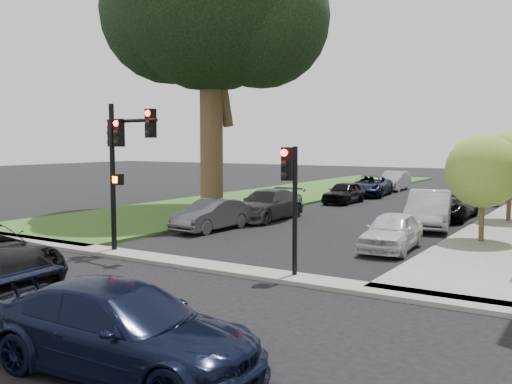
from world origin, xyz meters
The scene contains 17 objects.
ground centered at (0.00, 0.00, 0.00)m, with size 140.00×140.00×0.00m, color black.
grass_strip centered at (-9.00, 24.00, 0.06)m, with size 8.00×44.00×0.12m, color #356222.
sidewalk_cross centered at (0.00, 2.00, 0.06)m, with size 60.00×1.00×0.12m, color slate.
small_tree_a centered at (6.20, 10.38, 2.64)m, with size 2.64×2.64×3.97m.
small_tree_b centered at (6.20, 16.68, 2.75)m, with size 2.76×2.76×4.13m.
traffic_signal_main centered at (-3.41, 2.23, 3.39)m, with size 2.41×0.63×4.91m.
traffic_signal_secondary centered at (2.86, 2.19, 2.48)m, with size 0.47×0.38×3.56m.
car_cross_far centered at (3.61, -4.77, 0.71)m, with size 1.99×4.89×1.42m, color black.
car_parked_0 centered at (3.86, 7.53, 0.65)m, with size 1.53×3.81×1.30m, color silver.
car_parked_1 centered at (3.54, 13.34, 0.80)m, with size 1.69×4.86×1.60m, color #999BA0.
car_parked_2 centered at (3.43, 16.58, 0.69)m, with size 2.29×4.98×1.38m, color black.
car_parked_3 centered at (3.74, 25.09, 0.75)m, with size 1.78×4.42×1.51m, color maroon.
car_parked_5 centered at (-3.94, 7.83, 0.65)m, with size 1.38×3.94×1.30m, color #3F4247.
car_parked_6 centered at (-3.70, 11.86, 0.71)m, with size 1.99×4.90×1.42m, color #3F4247.
car_parked_7 centered at (-3.47, 20.51, 0.66)m, with size 1.55×3.86×1.31m, color black.
car_parked_8 centered at (-3.83, 25.65, 0.70)m, with size 2.33×5.06×1.41m, color black.
car_parked_9 centered at (-3.88, 30.87, 0.72)m, with size 1.53×4.39×1.45m, color #999BA0.
Camera 1 is at (10.10, -11.11, 3.68)m, focal length 40.00 mm.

